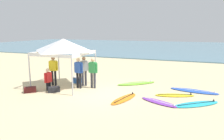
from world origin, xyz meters
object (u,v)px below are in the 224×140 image
at_px(surfboard_cyan, 197,104).
at_px(surfboard_orange, 124,99).
at_px(person_grey, 84,69).
at_px(canopy_tent, 64,45).
at_px(cooler_box, 77,80).
at_px(person_red, 48,78).
at_px(gear_bag_near_tent, 30,90).
at_px(surfboard_lime, 137,83).
at_px(person_blue, 79,71).
at_px(gear_bag_by_pole, 54,89).
at_px(surfboard_yellow, 175,95).
at_px(surfboard_blue, 194,91).
at_px(person_yellow, 53,69).
at_px(person_green, 93,71).
at_px(surfboard_purple, 159,102).

bearing_deg(surfboard_cyan, surfboard_orange, -172.00).
bearing_deg(surfboard_orange, person_grey, 152.59).
height_order(canopy_tent, cooler_box, canopy_tent).
relative_size(canopy_tent, surfboard_orange, 1.32).
distance_m(person_red, gear_bag_near_tent, 1.08).
height_order(surfboard_lime, person_grey, person_grey).
bearing_deg(person_blue, gear_bag_near_tent, -139.82).
height_order(person_grey, person_red, person_grey).
bearing_deg(gear_bag_by_pole, surfboard_yellow, 15.24).
bearing_deg(person_grey, surfboard_yellow, -1.07).
xyz_separation_m(surfboard_yellow, person_blue, (-5.17, -0.48, 0.95)).
relative_size(surfboard_blue, person_yellow, 1.47).
distance_m(person_red, cooler_box, 2.11).
height_order(surfboard_orange, person_blue, person_blue).
bearing_deg(surfboard_cyan, person_yellow, 176.23).
height_order(person_green, cooler_box, person_green).
height_order(surfboard_orange, person_red, person_red).
distance_m(surfboard_purple, surfboard_cyan, 1.61).
bearing_deg(cooler_box, canopy_tent, -101.26).
relative_size(person_yellow, person_green, 1.00).
relative_size(surfboard_purple, person_red, 1.59).
relative_size(surfboard_blue, gear_bag_by_pole, 4.19).
distance_m(surfboard_blue, person_green, 5.55).
distance_m(gear_bag_by_pole, cooler_box, 2.16).
relative_size(surfboard_blue, gear_bag_near_tent, 4.19).
height_order(person_blue, person_grey, same).
xyz_separation_m(surfboard_yellow, cooler_box, (-5.88, 0.51, 0.16)).
bearing_deg(canopy_tent, surfboard_orange, -13.70).
height_order(surfboard_orange, person_grey, person_grey).
xyz_separation_m(surfboard_orange, gear_bag_near_tent, (-4.96, -0.70, 0.10)).
bearing_deg(surfboard_lime, surfboard_orange, -85.79).
height_order(person_green, gear_bag_near_tent, person_green).
distance_m(surfboard_yellow, person_red, 6.68).
xyz_separation_m(surfboard_blue, person_grey, (-6.02, -1.06, 0.95)).
bearing_deg(canopy_tent, surfboard_yellow, 4.63).
height_order(surfboard_lime, gear_bag_by_pole, gear_bag_by_pole).
relative_size(surfboard_cyan, cooler_box, 4.27).
distance_m(gear_bag_near_tent, cooler_box, 2.94).
distance_m(canopy_tent, gear_bag_by_pole, 2.52).
bearing_deg(gear_bag_near_tent, person_blue, 40.18).
xyz_separation_m(canopy_tent, surfboard_orange, (3.90, -0.95, -2.35)).
relative_size(person_blue, cooler_box, 3.42).
height_order(surfboard_yellow, gear_bag_by_pole, gear_bag_by_pole).
xyz_separation_m(person_blue, gear_bag_by_pole, (-0.85, -1.16, -0.85)).
relative_size(surfboard_purple, surfboard_lime, 0.84).
height_order(person_grey, person_yellow, same).
height_order(person_grey, person_green, same).
height_order(person_blue, gear_bag_by_pole, person_blue).
bearing_deg(surfboard_orange, person_red, -179.87).
relative_size(surfboard_lime, surfboard_orange, 1.08).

